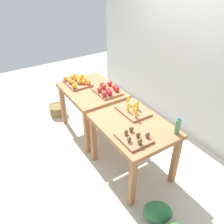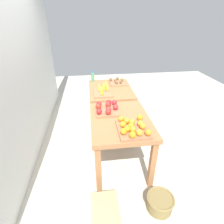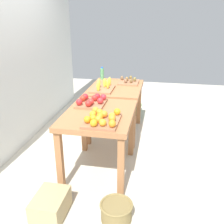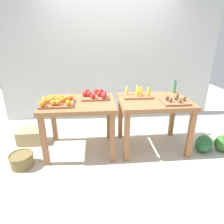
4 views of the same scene
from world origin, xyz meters
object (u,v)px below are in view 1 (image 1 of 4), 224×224
wicker_basket (58,110)px  banana_crate (133,110)px  display_table_right (133,132)px  apple_bin (108,90)px  water_bottle (178,126)px  kiwi_bin (134,137)px  watermelon_pile (166,223)px  cardboard_produce_box (86,99)px  display_table_left (92,96)px  orange_bin (78,81)px

wicker_basket → banana_crate: bearing=16.7°
display_table_right → apple_bin: apple_bin is taller
water_bottle → wicker_basket: bearing=-164.1°
wicker_basket → water_bottle: bearing=15.9°
kiwi_bin → watermelon_pile: bearing=-3.2°
display_table_right → wicker_basket: size_ratio=3.21×
cardboard_produce_box → banana_crate: bearing=-4.7°
display_table_left → watermelon_pile: display_table_left is taller
display_table_left → orange_bin: size_ratio=2.27×
kiwi_bin → display_table_right: bearing=144.0°
display_table_left → kiwi_bin: 1.38m
water_bottle → wicker_basket: (-2.33, -0.66, -0.80)m
wicker_basket → display_table_right: bearing=10.4°
display_table_left → banana_crate: (0.89, 0.16, 0.16)m
display_table_right → water_bottle: bearing=36.9°
orange_bin → apple_bin: bearing=25.9°
display_table_right → apple_bin: 0.91m
apple_bin → watermelon_pile: (1.80, -0.37, -0.72)m
orange_bin → wicker_basket: 0.93m
water_bottle → watermelon_pile: size_ratio=0.31×
wicker_basket → display_table_left: bearing=23.8°
display_table_left → cardboard_produce_box: bearing=160.6°
display_table_right → watermelon_pile: 1.10m
display_table_left → kiwi_bin: bearing=-7.3°
banana_crate → kiwi_bin: (0.47, -0.33, -0.01)m
display_table_right → apple_bin: bearing=169.9°
banana_crate → water_bottle: (0.65, 0.16, 0.06)m
orange_bin → display_table_right: bearing=4.1°
banana_crate → wicker_basket: 1.91m
cardboard_produce_box → wicker_basket: bearing=-84.6°
banana_crate → wicker_basket: (-1.69, -0.51, -0.73)m
display_table_right → water_bottle: 0.57m
display_table_right → orange_bin: 1.42m
watermelon_pile → cardboard_produce_box: 2.94m
display_table_left → water_bottle: water_bottle is taller
banana_crate → cardboard_produce_box: (-1.75, 0.14, -0.72)m
display_table_left → water_bottle: size_ratio=4.76×
orange_bin → wicker_basket: (-0.51, -0.25, -0.74)m
display_table_left → apple_bin: 0.33m
banana_crate → wicker_basket: bearing=-163.3°
display_table_left → orange_bin: (-0.29, -0.10, 0.16)m
banana_crate → watermelon_pile: 1.40m
banana_crate → watermelon_pile: bearing=-17.8°
apple_bin → banana_crate: 0.65m
banana_crate → water_bottle: bearing=13.8°
banana_crate → cardboard_produce_box: size_ratio=1.10×
apple_bin → wicker_basket: 1.37m
kiwi_bin → water_bottle: water_bottle is taller
apple_bin → banana_crate: banana_crate is taller
display_table_right → apple_bin: size_ratio=2.56×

